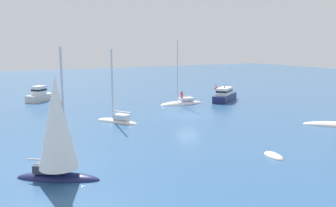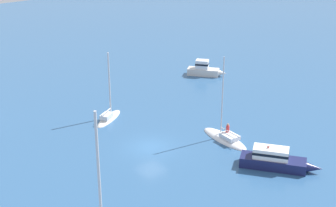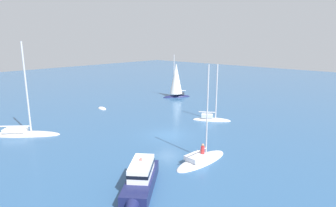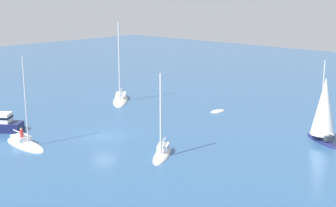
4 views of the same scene
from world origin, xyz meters
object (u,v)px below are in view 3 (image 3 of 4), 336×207
launch (140,179)px  ketch_1 (211,119)px  yacht (201,160)px  ketch (24,133)px  dinghy (102,109)px  sloop (176,81)px

launch → ketch_1: bearing=161.9°
launch → yacht: yacht is taller
ketch_1 → yacht: bearing=-92.8°
ketch → ketch_1: size_ratio=1.37×
ketch → launch: ketch is taller
dinghy → ketch_1: bearing=-147.3°
dinghy → launch: launch is taller
sloop → ketch: 27.31m
yacht → dinghy: bearing=79.4°
dinghy → launch: (-21.94, 12.13, 0.79)m
launch → ketch: bearing=-124.4°
dinghy → ketch_1: 16.89m
yacht → ketch_1: bearing=33.0°
yacht → launch: bearing=179.6°
ketch → dinghy: bearing=61.6°
launch → ketch_1: ketch_1 is taller
yacht → ketch_1: yacht is taller
sloop → launch: (-19.31, 26.36, -2.09)m
sloop → ketch: ketch is taller
sloop → ketch_1: size_ratio=1.05×
dinghy → sloop: bearing=-88.0°
sloop → ketch_1: sloop is taller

